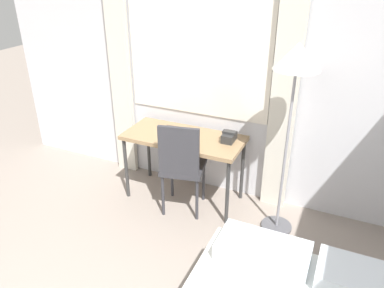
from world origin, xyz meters
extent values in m
cube|color=silver|center=(0.00, 2.99, 1.35)|extent=(5.28, 0.05, 2.70)
cube|color=white|center=(-0.32, 2.95, 1.60)|extent=(1.50, 0.01, 1.50)
cube|color=beige|center=(-1.21, 2.91, 1.30)|extent=(0.24, 0.06, 2.60)
cube|color=beige|center=(0.57, 2.91, 1.30)|extent=(0.24, 0.06, 2.60)
cube|color=#937551|center=(-0.32, 2.63, 0.70)|extent=(1.20, 0.54, 0.04)
cylinder|color=#333333|center=(-0.88, 2.40, 0.34)|extent=(0.04, 0.04, 0.68)
cylinder|color=#333333|center=(0.24, 2.40, 0.34)|extent=(0.04, 0.04, 0.68)
cylinder|color=#333333|center=(-0.88, 2.86, 0.34)|extent=(0.04, 0.04, 0.68)
cylinder|color=#333333|center=(0.24, 2.86, 0.34)|extent=(0.04, 0.04, 0.68)
cube|color=#333338|center=(-0.25, 2.47, 0.47)|extent=(0.47, 0.47, 0.05)
cube|color=#333338|center=(-0.21, 2.29, 0.74)|extent=(0.38, 0.11, 0.48)
cylinder|color=#333338|center=(-0.38, 2.27, 0.22)|extent=(0.03, 0.03, 0.45)
cylinder|color=#333338|center=(-0.05, 2.34, 0.22)|extent=(0.03, 0.03, 0.45)
cylinder|color=#333338|center=(-0.45, 2.60, 0.22)|extent=(0.03, 0.03, 0.45)
cylinder|color=#333338|center=(-0.12, 2.67, 0.22)|extent=(0.03, 0.03, 0.45)
cube|color=silver|center=(0.78, 1.56, 0.55)|extent=(0.61, 0.32, 0.12)
cube|color=silver|center=(1.43, 1.56, 0.55)|extent=(0.61, 0.32, 0.12)
cylinder|color=#4C4C51|center=(0.70, 2.53, 0.01)|extent=(0.29, 0.29, 0.03)
cylinder|color=gray|center=(0.70, 2.53, 0.78)|extent=(0.02, 0.02, 1.51)
cone|color=silver|center=(0.70, 2.53, 1.64)|extent=(0.37, 0.37, 0.21)
cube|color=#2D2D2D|center=(0.12, 2.71, 0.76)|extent=(0.11, 0.17, 0.08)
cube|color=#2D2D2D|center=(0.12, 2.71, 0.82)|extent=(0.13, 0.06, 0.02)
cube|color=#4C4238|center=(-0.47, 2.69, 0.74)|extent=(0.23, 0.18, 0.02)
cube|color=white|center=(-0.47, 2.69, 0.74)|extent=(0.21, 0.17, 0.01)
camera|label=1|loc=(1.13, -0.39, 2.31)|focal=35.00mm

